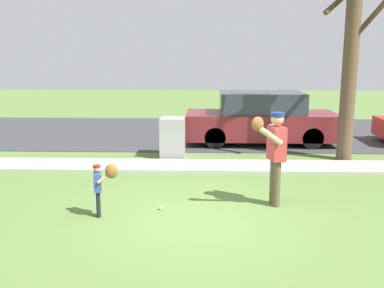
% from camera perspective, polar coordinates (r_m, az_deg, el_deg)
% --- Properties ---
extents(ground_plane, '(48.00, 48.00, 0.00)m').
position_cam_1_polar(ground_plane, '(11.12, 0.99, -3.10)').
color(ground_plane, '#567538').
extents(sidewalk_strip, '(36.00, 1.20, 0.06)m').
position_cam_1_polar(sidewalk_strip, '(11.21, 1.00, -2.83)').
color(sidewalk_strip, '#A3A39E').
rests_on(sidewalk_strip, ground).
extents(road_surface, '(36.00, 6.80, 0.02)m').
position_cam_1_polar(road_surface, '(16.10, 1.30, 1.55)').
color(road_surface, '#38383A').
rests_on(road_surface, ground).
extents(person_adult, '(0.69, 0.76, 1.77)m').
position_cam_1_polar(person_adult, '(8.29, 10.65, -0.57)').
color(person_adult, brown).
rests_on(person_adult, ground).
extents(person_child, '(0.48, 0.34, 0.98)m').
position_cam_1_polar(person_child, '(7.83, -11.58, -4.76)').
color(person_child, black).
rests_on(person_child, ground).
extents(baseball, '(0.07, 0.07, 0.07)m').
position_cam_1_polar(baseball, '(8.22, -4.06, -8.25)').
color(baseball, white).
rests_on(baseball, ground).
extents(utility_cabinet, '(0.66, 0.74, 1.10)m').
position_cam_1_polar(utility_cabinet, '(12.17, -2.53, 0.84)').
color(utility_cabinet, gray).
rests_on(utility_cabinet, ground).
extents(street_tree_near, '(1.85, 1.89, 5.79)m').
position_cam_1_polar(street_tree_near, '(12.34, 19.97, 12.03)').
color(street_tree_near, brown).
rests_on(street_tree_near, ground).
extents(parked_suv_maroon, '(4.70, 1.90, 1.63)m').
position_cam_1_polar(parked_suv_maroon, '(14.14, 8.89, 3.21)').
color(parked_suv_maroon, maroon).
rests_on(parked_suv_maroon, road_surface).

